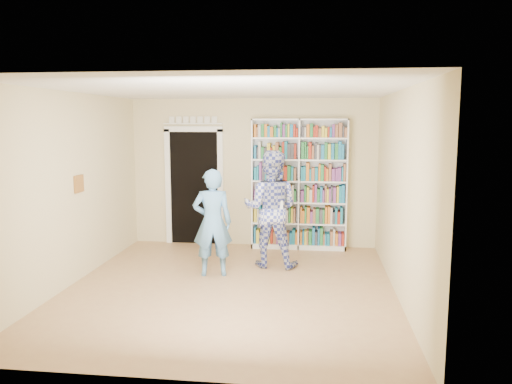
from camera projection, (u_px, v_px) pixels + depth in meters
floor at (230, 288)px, 6.91m from camera, size 5.00×5.00×0.00m
ceiling at (228, 90)px, 6.53m from camera, size 5.00×5.00×0.00m
wall_back at (253, 173)px, 9.17m from camera, size 4.50×0.00×4.50m
wall_left at (71, 189)px, 6.98m from camera, size 0.00×5.00×5.00m
wall_right at (401, 195)px, 6.45m from camera, size 0.00×5.00×5.00m
bookshelf at (299, 184)px, 8.94m from camera, size 1.70×0.32×2.34m
doorway at (194, 181)px, 9.31m from camera, size 1.10×0.08×2.43m
wall_art at (79, 184)px, 7.17m from camera, size 0.03×0.25×0.25m
man_blue at (212, 223)px, 7.39m from camera, size 0.65×0.49×1.60m
man_plaid at (271, 209)px, 7.86m from camera, size 0.96×0.78×1.85m
paper_sheet at (277, 209)px, 7.66m from camera, size 0.20×0.06×0.28m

